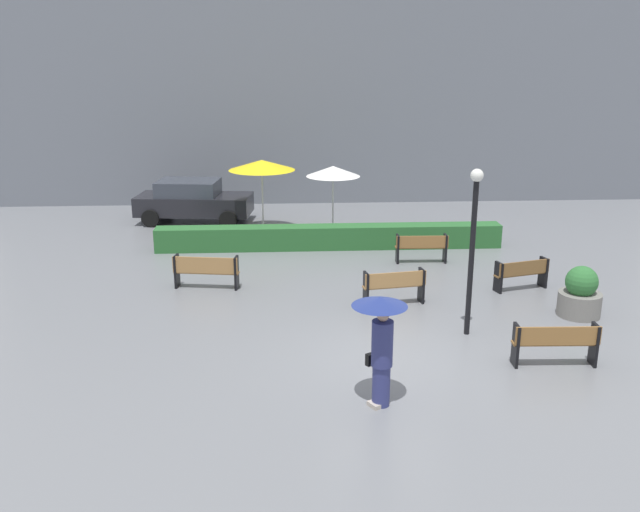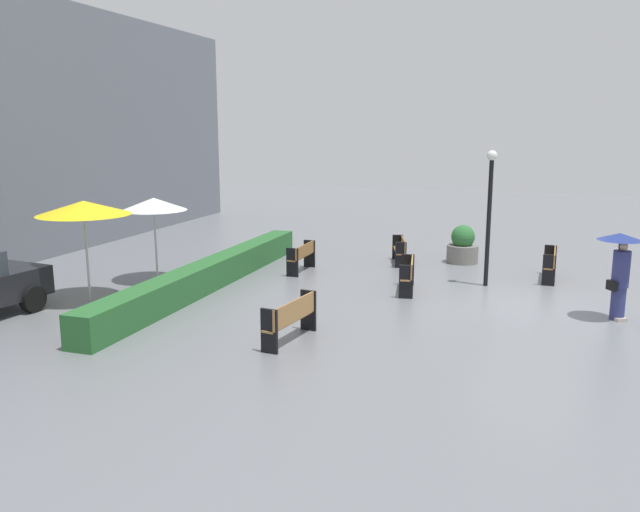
# 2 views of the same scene
# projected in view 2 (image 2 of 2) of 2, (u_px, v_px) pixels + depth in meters

# --- Properties ---
(ground_plane) EXTENTS (60.00, 60.00, 0.00)m
(ground_plane) POSITION_uv_depth(u_px,v_px,m) (530.00, 308.00, 15.78)
(ground_plane) COLOR slate
(bench_mid_center) EXTENTS (1.60, 0.59, 0.88)m
(bench_mid_center) POSITION_uv_depth(u_px,v_px,m) (408.00, 273.00, 17.27)
(bench_mid_center) COLOR #9E7242
(bench_mid_center) RESTS_ON ground
(bench_back_row) EXTENTS (1.57, 0.40, 0.86)m
(bench_back_row) POSITION_uv_depth(u_px,v_px,m) (302.00, 255.00, 19.64)
(bench_back_row) COLOR olive
(bench_back_row) RESTS_ON ground
(bench_far_right) EXTENTS (1.54, 0.72, 0.82)m
(bench_far_right) POSITION_uv_depth(u_px,v_px,m) (400.00, 249.00, 20.88)
(bench_far_right) COLOR brown
(bench_far_right) RESTS_ON ground
(bench_near_right) EXTENTS (1.71, 0.41, 0.88)m
(bench_near_right) POSITION_uv_depth(u_px,v_px,m) (551.00, 262.00, 18.63)
(bench_near_right) COLOR olive
(bench_near_right) RESTS_ON ground
(bench_far_left) EXTENTS (1.78, 0.61, 0.89)m
(bench_far_left) POSITION_uv_depth(u_px,v_px,m) (292.00, 317.00, 13.24)
(bench_far_left) COLOR #9E7242
(bench_far_left) RESTS_ON ground
(pedestrian_with_umbrella) EXTENTS (0.98, 0.98, 2.02)m
(pedestrian_with_umbrella) POSITION_uv_depth(u_px,v_px,m) (620.00, 264.00, 14.59)
(pedestrian_with_umbrella) COLOR navy
(pedestrian_with_umbrella) RESTS_ON ground
(planter_pot) EXTENTS (1.01, 1.01, 1.23)m
(planter_pot) POSITION_uv_depth(u_px,v_px,m) (463.00, 247.00, 20.99)
(planter_pot) COLOR slate
(planter_pot) RESTS_ON ground
(lamp_post) EXTENTS (0.28, 0.28, 3.73)m
(lamp_post) POSITION_uv_depth(u_px,v_px,m) (490.00, 203.00, 17.58)
(lamp_post) COLOR black
(lamp_post) RESTS_ON ground
(patio_umbrella_yellow) EXTENTS (2.30, 2.30, 2.55)m
(patio_umbrella_yellow) POSITION_uv_depth(u_px,v_px,m) (84.00, 208.00, 15.99)
(patio_umbrella_yellow) COLOR silver
(patio_umbrella_yellow) RESTS_ON ground
(patio_umbrella_white) EXTENTS (1.85, 1.85, 2.39)m
(patio_umbrella_white) POSITION_uv_depth(u_px,v_px,m) (154.00, 204.00, 18.16)
(patio_umbrella_white) COLOR silver
(patio_umbrella_white) RESTS_ON ground
(hedge_strip) EXTENTS (11.11, 0.70, 0.75)m
(hedge_strip) POSITION_uv_depth(u_px,v_px,m) (210.00, 274.00, 17.74)
(hedge_strip) COLOR #28602D
(hedge_strip) RESTS_ON ground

